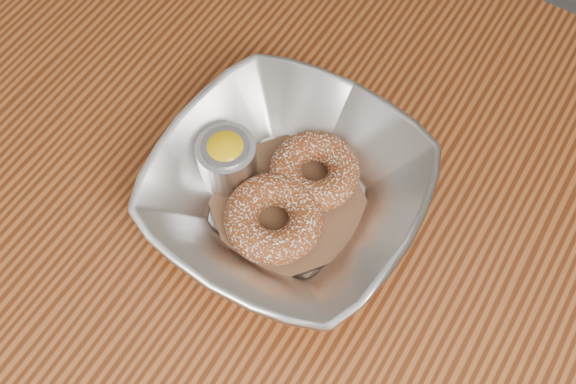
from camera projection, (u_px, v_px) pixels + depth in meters
The scene contains 6 objects.
table at pixel (336, 290), 0.72m from camera, with size 1.20×0.80×0.75m.
serving_bowl at pixel (288, 192), 0.63m from camera, with size 0.25×0.25×0.06m, color silver.
parchment at pixel (288, 202), 0.65m from camera, with size 0.14×0.14×0.00m, color brown.
donut_back at pixel (314, 171), 0.65m from camera, with size 0.09×0.09×0.03m, color brown.
donut_front at pixel (274, 218), 0.62m from camera, with size 0.09×0.09×0.03m, color brown.
ramekin at pixel (227, 158), 0.64m from camera, with size 0.06×0.06×0.06m.
Camera 1 is at (0.09, -0.24, 1.34)m, focal length 42.00 mm.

